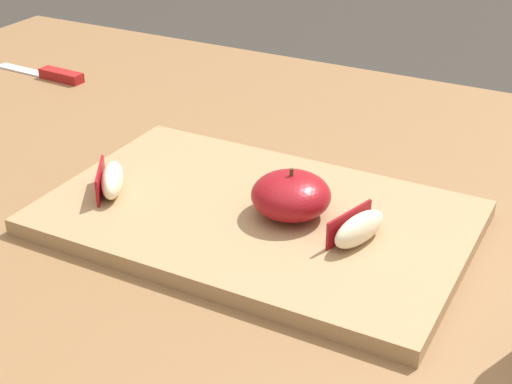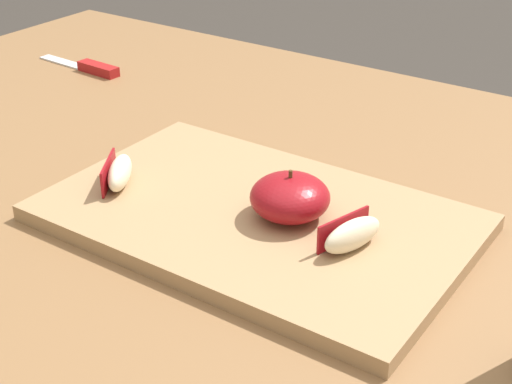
# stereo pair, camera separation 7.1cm
# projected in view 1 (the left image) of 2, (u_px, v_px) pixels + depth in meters

# --- Properties ---
(dining_table) EXTENTS (1.50, 0.94, 0.76)m
(dining_table) POSITION_uv_depth(u_px,v_px,m) (293.00, 307.00, 0.76)
(dining_table) COLOR brown
(dining_table) RESTS_ON ground_plane
(cutting_board) EXTENTS (0.40, 0.25, 0.02)m
(cutting_board) POSITION_uv_depth(u_px,v_px,m) (256.00, 218.00, 0.72)
(cutting_board) COLOR #A37F56
(cutting_board) RESTS_ON dining_table
(apple_half_skin_up) EXTENTS (0.08, 0.08, 0.05)m
(apple_half_skin_up) POSITION_uv_depth(u_px,v_px,m) (289.00, 197.00, 0.70)
(apple_half_skin_up) COLOR maroon
(apple_half_skin_up) RESTS_ON cutting_board
(apple_wedge_back) EXTENTS (0.04, 0.07, 0.03)m
(apple_wedge_back) POSITION_uv_depth(u_px,v_px,m) (358.00, 229.00, 0.66)
(apple_wedge_back) COLOR beige
(apple_wedge_back) RESTS_ON cutting_board
(apple_wedge_middle) EXTENTS (0.05, 0.07, 0.03)m
(apple_wedge_middle) POSITION_uv_depth(u_px,v_px,m) (111.00, 180.00, 0.74)
(apple_wedge_middle) COLOR beige
(apple_wedge_middle) RESTS_ON cutting_board
(paring_knife) EXTENTS (0.16, 0.03, 0.01)m
(paring_knife) POSITION_uv_depth(u_px,v_px,m) (54.00, 75.00, 1.09)
(paring_knife) COLOR silver
(paring_knife) RESTS_ON dining_table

